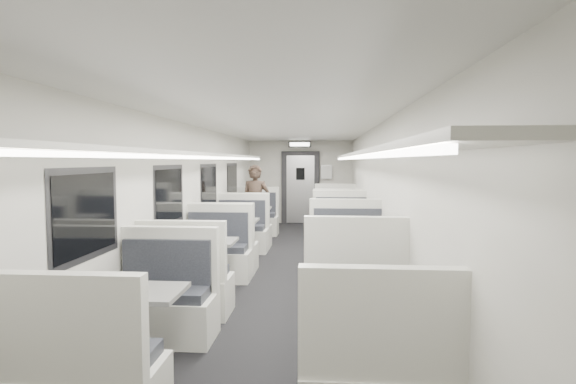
% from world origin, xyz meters
% --- Properties ---
extents(room, '(3.24, 12.24, 2.64)m').
position_xyz_m(room, '(0.00, 0.00, 1.20)').
color(room, black).
rests_on(room, ground).
extents(booth_left_a, '(1.08, 2.19, 1.17)m').
position_xyz_m(booth_left_a, '(-1.00, 3.07, 0.39)').
color(booth_left_a, silver).
rests_on(booth_left_a, room).
extents(booth_left_b, '(1.07, 2.16, 1.16)m').
position_xyz_m(booth_left_b, '(-1.00, 1.00, 0.39)').
color(booth_left_b, silver).
rests_on(booth_left_b, room).
extents(booth_left_c, '(1.06, 2.15, 1.15)m').
position_xyz_m(booth_left_c, '(-1.00, -1.11, 0.38)').
color(booth_left_c, silver).
rests_on(booth_left_c, room).
extents(booth_left_d, '(1.05, 2.12, 1.13)m').
position_xyz_m(booth_left_d, '(-1.00, -3.44, 0.38)').
color(booth_left_d, silver).
rests_on(booth_left_d, room).
extents(booth_right_a, '(1.14, 2.30, 1.23)m').
position_xyz_m(booth_right_a, '(1.00, 3.51, 0.41)').
color(booth_right_a, silver).
rests_on(booth_right_a, room).
extents(booth_right_b, '(1.14, 2.31, 1.23)m').
position_xyz_m(booth_right_b, '(1.00, 0.96, 0.41)').
color(booth_right_b, silver).
rests_on(booth_right_b, room).
extents(booth_right_c, '(1.15, 2.33, 1.25)m').
position_xyz_m(booth_right_c, '(1.00, -1.29, 0.42)').
color(booth_right_c, silver).
rests_on(booth_right_c, room).
extents(booth_right_d, '(1.08, 2.19, 1.17)m').
position_xyz_m(booth_right_d, '(1.00, -3.26, 0.39)').
color(booth_right_d, silver).
rests_on(booth_right_d, room).
extents(passenger, '(0.69, 0.51, 1.74)m').
position_xyz_m(passenger, '(-0.82, 2.52, 0.87)').
color(passenger, black).
rests_on(passenger, room).
extents(window_a, '(0.02, 1.18, 0.84)m').
position_xyz_m(window_a, '(-1.49, 3.40, 1.35)').
color(window_a, black).
rests_on(window_a, room).
extents(window_b, '(0.02, 1.18, 0.84)m').
position_xyz_m(window_b, '(-1.49, 1.20, 1.35)').
color(window_b, black).
rests_on(window_b, room).
extents(window_c, '(0.02, 1.18, 0.84)m').
position_xyz_m(window_c, '(-1.49, -1.00, 1.35)').
color(window_c, black).
rests_on(window_c, room).
extents(window_d, '(0.02, 1.18, 0.84)m').
position_xyz_m(window_d, '(-1.49, -3.20, 1.35)').
color(window_d, black).
rests_on(window_d, room).
extents(luggage_rack_left, '(0.46, 10.40, 0.09)m').
position_xyz_m(luggage_rack_left, '(-1.24, -0.30, 1.92)').
color(luggage_rack_left, silver).
rests_on(luggage_rack_left, room).
extents(luggage_rack_right, '(0.46, 10.40, 0.09)m').
position_xyz_m(luggage_rack_right, '(1.24, -0.30, 1.92)').
color(luggage_rack_right, silver).
rests_on(luggage_rack_right, room).
extents(vestibule_door, '(1.10, 0.13, 2.10)m').
position_xyz_m(vestibule_door, '(0.00, 5.93, 1.04)').
color(vestibule_door, black).
rests_on(vestibule_door, room).
extents(exit_sign, '(0.62, 0.12, 0.16)m').
position_xyz_m(exit_sign, '(0.00, 5.44, 2.28)').
color(exit_sign, black).
rests_on(exit_sign, room).
extents(wall_notice, '(0.32, 0.02, 0.40)m').
position_xyz_m(wall_notice, '(0.75, 5.92, 1.50)').
color(wall_notice, silver).
rests_on(wall_notice, room).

